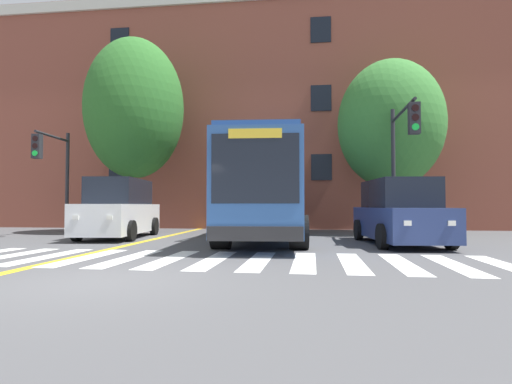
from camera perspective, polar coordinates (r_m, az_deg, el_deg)
The scene contains 13 objects.
ground_plane at distance 7.53m, azimuth -21.59°, elevation -11.67°, with size 120.00×120.00×0.00m, color #4C4C4F.
crosswalk at distance 9.75m, azimuth -9.19°, elevation -9.49°, with size 14.48×3.66×0.01m.
lane_line_yellow_inner at distance 24.03m, azimuth -7.09°, elevation -4.98°, with size 0.12×36.00×0.01m, color gold.
lane_line_yellow_outer at distance 23.99m, azimuth -6.71°, elevation -4.99°, with size 0.12×36.00×0.01m, color gold.
city_bus at distance 15.12m, azimuth 1.22°, elevation 0.35°, with size 3.21×10.93×3.46m.
car_white_near_lane at distance 16.85m, azimuth -18.88°, elevation -2.45°, with size 2.59×5.30×2.34m.
car_navy_far_lane at distance 14.10m, azimuth 19.72°, elevation -2.91°, with size 2.53×5.22×2.15m.
traffic_light_near_corner at distance 15.43m, azimuth 20.06°, elevation 6.14°, with size 0.35×3.55×5.13m.
traffic_light_far_corner at distance 19.60m, azimuth -26.87°, elevation 3.62°, with size 0.43×2.64×4.67m.
traffic_light_overhead at distance 16.07m, azimuth -1.35°, elevation 4.55°, with size 0.46×4.00×4.63m.
street_tree_curbside_large at distance 19.77m, azimuth 18.64°, elevation 9.13°, with size 6.65×6.67×8.04m.
street_tree_curbside_small at distance 20.54m, azimuth -16.96°, elevation 11.30°, with size 5.81×5.76×9.38m.
building_facade at distance 25.84m, azimuth -4.03°, elevation 10.13°, with size 42.93×6.63×13.36m.
Camera 1 is at (3.51, -6.54, 1.29)m, focal length 28.00 mm.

